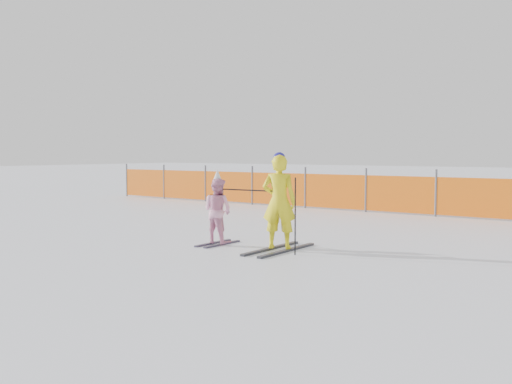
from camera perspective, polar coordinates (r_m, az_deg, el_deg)
ground at (r=9.76m, az=-1.72°, el=-6.04°), size 120.00×120.00×0.00m
adult at (r=9.82m, az=2.33°, el=-1.01°), size 0.69×1.68×1.70m
child at (r=10.51m, az=-3.87°, el=-1.83°), size 0.58×0.98×1.39m
ski_poles at (r=9.73m, az=1.70°, el=-1.22°), size 1.62×0.21×1.29m
safety_fence at (r=17.39m, az=5.16°, el=0.21°), size 16.19×0.06×1.25m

